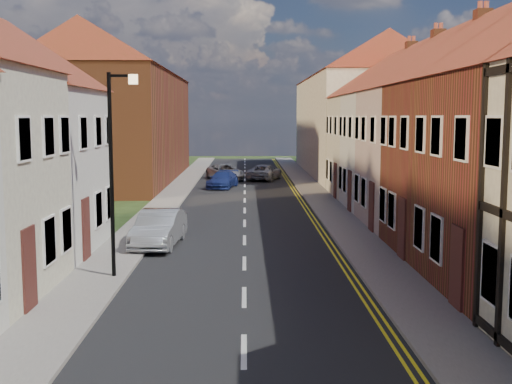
{
  "coord_description": "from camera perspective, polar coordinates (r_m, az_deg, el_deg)",
  "views": [
    {
      "loc": [
        0.03,
        1.19,
        4.85
      ],
      "look_at": [
        0.4,
        23.12,
        2.26
      ],
      "focal_mm": 45.0,
      "sensor_mm": 36.0,
      "label": 1
    }
  ],
  "objects": [
    {
      "name": "pavement_left",
      "position": [
        29.54,
        -9.6,
        -2.7
      ],
      "size": [
        1.8,
        90.0,
        0.12
      ],
      "primitive_type": "cube",
      "color": "#A79F98",
      "rests_on": "ground"
    },
    {
      "name": "pavement_right",
      "position": [
        29.53,
        7.56,
        -2.67
      ],
      "size": [
        1.8,
        90.0,
        0.12
      ],
      "primitive_type": "cube",
      "color": "#A79F98",
      "rests_on": "ground"
    },
    {
      "name": "car_far",
      "position": [
        43.7,
        -2.97,
        1.09
      ],
      "size": [
        2.35,
        4.14,
        1.13
      ],
      "primitive_type": "imported",
      "rotation": [
        0.0,
        0.0,
        -0.21
      ],
      "color": "navy",
      "rests_on": "ground"
    },
    {
      "name": "car_distant",
      "position": [
        49.11,
        -2.75,
        1.78
      ],
      "size": [
        3.35,
        4.85,
        1.23
      ],
      "primitive_type": "imported",
      "rotation": [
        0.0,
        0.0,
        0.33
      ],
      "color": "#9C9EA3",
      "rests_on": "ground"
    },
    {
      "name": "car_distant_b",
      "position": [
        49.02,
        0.75,
        1.75
      ],
      "size": [
        3.08,
        4.69,
        1.2
      ],
      "primitive_type": "imported",
      "rotation": [
        0.0,
        0.0,
        2.87
      ],
      "color": "#A8AAB0",
      "rests_on": "ground"
    },
    {
      "name": "road",
      "position": [
        29.21,
        -1.02,
        -2.81
      ],
      "size": [
        7.0,
        90.0,
        0.02
      ],
      "primitive_type": "cube",
      "color": "black",
      "rests_on": "ground"
    },
    {
      "name": "block_left_far",
      "position": [
        49.69,
        -11.89,
        7.1
      ],
      "size": [
        8.3,
        24.2,
        10.5
      ],
      "color": "brown",
      "rests_on": "ground"
    },
    {
      "name": "cottage_r_cream_mid",
      "position": [
        24.16,
        21.69,
        5.37
      ],
      "size": [
        8.3,
        5.2,
        9.0
      ],
      "color": "brown",
      "rests_on": "ground"
    },
    {
      "name": "cottage_r_cream_far",
      "position": [
        39.61,
        12.63,
        6.02
      ],
      "size": [
        8.3,
        6.0,
        9.0
      ],
      "color": "beige",
      "rests_on": "ground"
    },
    {
      "name": "lamppost",
      "position": [
        19.24,
        -12.51,
        2.65
      ],
      "size": [
        0.88,
        0.15,
        6.0
      ],
      "color": "black",
      "rests_on": "pavement_left"
    },
    {
      "name": "block_right_far",
      "position": [
        54.6,
        8.87,
        7.12
      ],
      "size": [
        8.3,
        24.2,
        10.5
      ],
      "color": "beige",
      "rests_on": "ground"
    },
    {
      "name": "car_mid",
      "position": [
        24.34,
        -8.6,
        -3.21
      ],
      "size": [
        1.78,
        4.24,
        1.36
      ],
      "primitive_type": "imported",
      "rotation": [
        0.0,
        0.0,
        -0.08
      ],
      "color": "#9C9EA3",
      "rests_on": "ground"
    },
    {
      "name": "cottage_r_white_far",
      "position": [
        34.38,
        14.75,
        5.89
      ],
      "size": [
        8.3,
        5.2,
        9.0
      ],
      "color": "#BBB7B0",
      "rests_on": "ground"
    },
    {
      "name": "cottage_r_pink",
      "position": [
        29.22,
        17.61,
        5.68
      ],
      "size": [
        8.3,
        6.0,
        9.0
      ],
      "color": "#BAA393",
      "rests_on": "ground"
    }
  ]
}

